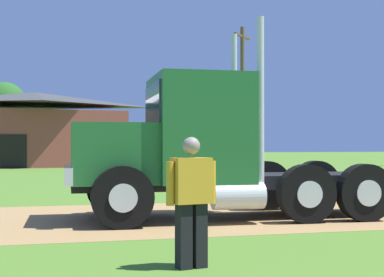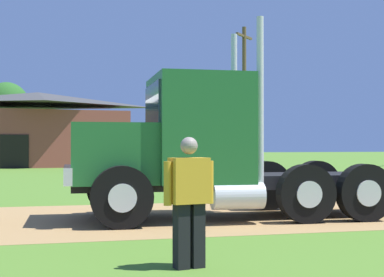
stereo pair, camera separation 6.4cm
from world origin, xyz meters
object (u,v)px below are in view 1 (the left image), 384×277
at_px(truck_foreground_white, 193,151).
at_px(visitor_walking_mid, 191,197).
at_px(shed_building, 36,131).
at_px(utility_pole_near, 242,94).

xyz_separation_m(truck_foreground_white, visitor_walking_mid, (-1.19, -4.57, -0.52)).
xyz_separation_m(visitor_walking_mid, shed_building, (-2.63, 35.25, 1.66)).
xyz_separation_m(truck_foreground_white, shed_building, (-3.82, 30.69, 1.14)).
xyz_separation_m(shed_building, utility_pole_near, (12.98, -7.40, 2.28)).
height_order(visitor_walking_mid, utility_pole_near, utility_pole_near).
distance_m(truck_foreground_white, visitor_walking_mid, 4.75).
bearing_deg(truck_foreground_white, utility_pole_near, 68.52).
relative_size(visitor_walking_mid, utility_pole_near, 0.18).
distance_m(shed_building, utility_pole_near, 15.11).
relative_size(truck_foreground_white, shed_building, 0.52).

